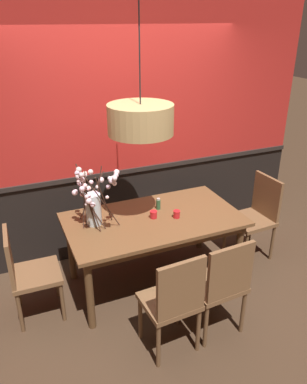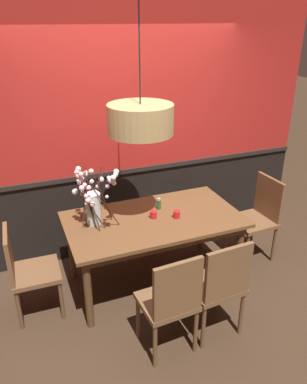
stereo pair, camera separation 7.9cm
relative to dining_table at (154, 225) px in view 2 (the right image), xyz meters
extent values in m
plane|color=#422D1E|center=(0.00, 0.00, -0.68)|extent=(24.00, 24.00, 0.00)
cube|color=black|center=(0.00, 0.82, -0.20)|extent=(4.40, 0.12, 0.96)
cube|color=black|center=(0.00, 0.81, 0.30)|extent=(4.40, 0.14, 0.05)
cube|color=#B2231E|center=(0.00, 0.82, 1.25)|extent=(4.40, 0.12, 1.93)
cube|color=brown|center=(0.00, 0.00, 0.06)|extent=(1.72, 0.96, 0.04)
cube|color=brown|center=(0.00, 0.00, 0.01)|extent=(1.61, 0.85, 0.08)
cylinder|color=brown|center=(-0.77, -0.39, -0.32)|extent=(0.07, 0.07, 0.73)
cylinder|color=brown|center=(0.77, -0.39, -0.32)|extent=(0.07, 0.07, 0.73)
cylinder|color=brown|center=(-0.77, 0.39, -0.32)|extent=(0.07, 0.07, 0.73)
cylinder|color=brown|center=(0.77, 0.39, -0.32)|extent=(0.07, 0.07, 0.73)
cube|color=brown|center=(-1.17, -0.02, -0.24)|extent=(0.44, 0.44, 0.04)
cube|color=brown|center=(-1.36, -0.01, 0.00)|extent=(0.05, 0.41, 0.44)
cylinder|color=brown|center=(-0.98, 0.16, -0.47)|extent=(0.04, 0.04, 0.42)
cylinder|color=brown|center=(-0.99, -0.21, -0.47)|extent=(0.04, 0.04, 0.42)
cylinder|color=brown|center=(-1.35, 0.17, -0.47)|extent=(0.04, 0.04, 0.42)
cylinder|color=brown|center=(-1.36, -0.20, -0.47)|extent=(0.04, 0.04, 0.42)
cube|color=brown|center=(-0.22, -0.84, -0.22)|extent=(0.45, 0.42, 0.04)
cube|color=brown|center=(-0.21, -1.02, 0.04)|extent=(0.41, 0.06, 0.48)
cylinder|color=brown|center=(-0.41, -0.68, -0.46)|extent=(0.04, 0.04, 0.44)
cylinder|color=brown|center=(-0.04, -0.66, -0.46)|extent=(0.04, 0.04, 0.44)
cylinder|color=brown|center=(-0.39, -1.02, -0.46)|extent=(0.04, 0.04, 0.44)
cylinder|color=brown|center=(-0.02, -1.00, -0.46)|extent=(0.04, 0.04, 0.44)
cube|color=brown|center=(0.23, -0.80, -0.22)|extent=(0.47, 0.44, 0.04)
cube|color=brown|center=(0.24, -0.99, 0.04)|extent=(0.43, 0.06, 0.47)
cylinder|color=brown|center=(0.03, -0.63, -0.46)|extent=(0.04, 0.04, 0.44)
cylinder|color=brown|center=(0.42, -0.61, -0.46)|extent=(0.04, 0.04, 0.44)
cylinder|color=brown|center=(0.05, -0.99, -0.46)|extent=(0.04, 0.04, 0.44)
cylinder|color=brown|center=(0.44, -0.97, -0.46)|extent=(0.04, 0.04, 0.44)
cube|color=brown|center=(-0.24, 0.84, -0.24)|extent=(0.49, 0.46, 0.04)
cube|color=brown|center=(-0.23, 1.04, 0.02)|extent=(0.44, 0.07, 0.48)
cylinder|color=brown|center=(-0.06, 0.65, -0.47)|extent=(0.04, 0.04, 0.42)
cylinder|color=brown|center=(-0.46, 0.67, -0.47)|extent=(0.04, 0.04, 0.42)
cylinder|color=brown|center=(-0.03, 1.02, -0.47)|extent=(0.04, 0.04, 0.42)
cylinder|color=brown|center=(-0.43, 1.04, -0.47)|extent=(0.04, 0.04, 0.42)
cube|color=brown|center=(0.28, 0.81, -0.23)|extent=(0.45, 0.44, 0.04)
cube|color=brown|center=(0.30, 0.99, 0.01)|extent=(0.40, 0.07, 0.43)
cylinder|color=brown|center=(0.45, 0.62, -0.46)|extent=(0.04, 0.04, 0.43)
cylinder|color=brown|center=(0.09, 0.65, -0.46)|extent=(0.04, 0.04, 0.43)
cylinder|color=brown|center=(0.48, 0.96, -0.46)|extent=(0.04, 0.04, 0.43)
cylinder|color=brown|center=(0.12, 0.99, -0.46)|extent=(0.04, 0.04, 0.43)
cube|color=brown|center=(1.21, 0.02, -0.22)|extent=(0.46, 0.47, 0.04)
cube|color=brown|center=(1.40, 0.03, 0.04)|extent=(0.06, 0.42, 0.48)
cylinder|color=brown|center=(1.03, -0.19, -0.46)|extent=(0.04, 0.04, 0.44)
cylinder|color=brown|center=(1.01, 0.20, -0.46)|extent=(0.04, 0.04, 0.44)
cylinder|color=brown|center=(1.40, -0.17, -0.46)|extent=(0.04, 0.04, 0.44)
cylinder|color=brown|center=(1.38, 0.22, -0.46)|extent=(0.04, 0.04, 0.44)
cylinder|color=silver|center=(-0.56, 0.12, 0.24)|extent=(0.15, 0.15, 0.31)
cylinder|color=silver|center=(-0.56, 0.12, 0.12)|extent=(0.13, 0.13, 0.07)
cylinder|color=#472D23|center=(-0.52, -0.07, 0.39)|extent=(0.34, 0.15, 0.61)
sphere|color=silver|center=(-0.45, -0.21, 0.65)|extent=(0.04, 0.04, 0.04)
sphere|color=white|center=(-0.48, -0.18, 0.65)|extent=(0.04, 0.04, 0.04)
sphere|color=white|center=(-0.46, -0.26, 0.69)|extent=(0.05, 0.05, 0.05)
sphere|color=silver|center=(-0.48, -0.15, 0.57)|extent=(0.04, 0.04, 0.04)
sphere|color=white|center=(-0.47, -0.23, 0.65)|extent=(0.05, 0.05, 0.05)
cylinder|color=#472D23|center=(-0.61, 0.06, 0.31)|extent=(0.09, 0.08, 0.46)
sphere|color=#FFD7D2|center=(-0.58, 0.08, 0.30)|extent=(0.05, 0.05, 0.05)
sphere|color=silver|center=(-0.60, 0.09, 0.31)|extent=(0.03, 0.03, 0.03)
sphere|color=white|center=(-0.64, 0.08, 0.32)|extent=(0.03, 0.03, 0.03)
sphere|color=silver|center=(-0.64, 0.05, 0.52)|extent=(0.03, 0.03, 0.03)
sphere|color=#FFCAD2|center=(-0.59, 0.07, 0.35)|extent=(0.03, 0.03, 0.03)
cylinder|color=#472D23|center=(-0.51, 0.14, 0.37)|extent=(0.11, 0.07, 0.57)
sphere|color=#F3C4E6|center=(-0.53, 0.13, 0.39)|extent=(0.05, 0.05, 0.05)
sphere|color=silver|center=(-0.51, 0.14, 0.45)|extent=(0.03, 0.03, 0.03)
sphere|color=white|center=(-0.46, 0.15, 0.51)|extent=(0.05, 0.05, 0.05)
cylinder|color=#472D23|center=(-0.59, 0.03, 0.28)|extent=(0.20, 0.11, 0.38)
sphere|color=silver|center=(-0.60, 0.00, 0.35)|extent=(0.05, 0.05, 0.05)
sphere|color=#FFC6E3|center=(-0.63, -0.03, 0.45)|extent=(0.04, 0.04, 0.04)
sphere|color=white|center=(-0.65, -0.08, 0.43)|extent=(0.05, 0.05, 0.05)
sphere|color=#F9C7CF|center=(-0.66, -0.07, 0.47)|extent=(0.04, 0.04, 0.04)
cylinder|color=#472D23|center=(-0.64, 0.13, 0.30)|extent=(0.09, 0.14, 0.44)
sphere|color=silver|center=(-0.65, 0.15, 0.42)|extent=(0.04, 0.04, 0.04)
sphere|color=#F9D0DE|center=(-0.72, 0.16, 0.42)|extent=(0.05, 0.05, 0.05)
sphere|color=#F4CAE1|center=(-0.71, 0.15, 0.44)|extent=(0.04, 0.04, 0.04)
cylinder|color=#472D23|center=(-0.62, 0.17, 0.34)|extent=(0.06, 0.08, 0.51)
sphere|color=#FFCADD|center=(-0.64, 0.19, 0.38)|extent=(0.05, 0.05, 0.05)
sphere|color=silver|center=(-0.66, 0.22, 0.55)|extent=(0.05, 0.05, 0.05)
sphere|color=#F8C5E5|center=(-0.66, 0.18, 0.50)|extent=(0.05, 0.05, 0.05)
cylinder|color=#472D23|center=(-0.63, 0.07, 0.37)|extent=(0.13, 0.14, 0.58)
sphere|color=#FFD2E4|center=(-0.66, 0.03, 0.50)|extent=(0.03, 0.03, 0.03)
sphere|color=#FDCDD8|center=(-0.62, 0.03, 0.49)|extent=(0.03, 0.03, 0.03)
sphere|color=#FECECF|center=(-0.70, 0.00, 0.60)|extent=(0.03, 0.03, 0.03)
sphere|color=#F5CFD2|center=(-0.68, -0.02, 0.66)|extent=(0.05, 0.05, 0.05)
sphere|color=white|center=(-0.62, 0.03, 0.38)|extent=(0.03, 0.03, 0.03)
sphere|color=#FFCED4|center=(-0.65, 0.01, 0.54)|extent=(0.04, 0.04, 0.04)
cylinder|color=#472D23|center=(-0.54, 0.26, 0.31)|extent=(0.28, 0.02, 0.46)
sphere|color=#FFDAD8|center=(-0.51, 0.36, 0.52)|extent=(0.05, 0.05, 0.05)
sphere|color=#FFDAD1|center=(-0.55, 0.30, 0.38)|extent=(0.05, 0.05, 0.05)
sphere|color=#FFDAD9|center=(-0.51, 0.27, 0.34)|extent=(0.05, 0.05, 0.05)
sphere|color=#F2DDCE|center=(-0.56, 0.37, 0.51)|extent=(0.04, 0.04, 0.04)
sphere|color=#FAD4DC|center=(-0.56, 0.36, 0.49)|extent=(0.04, 0.04, 0.04)
sphere|color=white|center=(-0.52, 0.34, 0.42)|extent=(0.05, 0.05, 0.05)
cylinder|color=#472D23|center=(-0.62, 0.04, 0.40)|extent=(0.15, 0.19, 0.63)
sphere|color=silver|center=(-0.67, 0.02, 0.60)|extent=(0.04, 0.04, 0.04)
sphere|color=#FFD7D1|center=(-0.70, -0.01, 0.70)|extent=(0.05, 0.05, 0.05)
sphere|color=#FACEDF|center=(-0.68, 0.00, 0.52)|extent=(0.05, 0.05, 0.05)
sphere|color=#FCC9E5|center=(-0.71, -0.02, 0.68)|extent=(0.04, 0.04, 0.04)
sphere|color=silver|center=(-0.72, -0.02, 0.68)|extent=(0.03, 0.03, 0.03)
sphere|color=#F6CDD7|center=(-0.69, 0.00, 0.61)|extent=(0.03, 0.03, 0.03)
cylinder|color=#472D23|center=(-0.48, 0.03, 0.36)|extent=(0.19, 0.19, 0.55)
sphere|color=white|center=(-0.41, -0.05, 0.59)|extent=(0.05, 0.05, 0.05)
sphere|color=#F7D2CF|center=(-0.39, -0.02, 0.53)|extent=(0.04, 0.04, 0.04)
sphere|color=white|center=(-0.46, -0.02, 0.40)|extent=(0.03, 0.03, 0.03)
sphere|color=white|center=(-0.38, -0.06, 0.62)|extent=(0.05, 0.05, 0.05)
sphere|color=white|center=(-0.37, -0.03, 0.64)|extent=(0.05, 0.05, 0.05)
cylinder|color=red|center=(0.00, 0.00, 0.12)|extent=(0.07, 0.07, 0.08)
torus|color=red|center=(0.00, 0.00, 0.16)|extent=(0.07, 0.07, 0.01)
cylinder|color=silver|center=(0.00, 0.00, 0.11)|extent=(0.05, 0.05, 0.04)
cylinder|color=red|center=(0.21, -0.08, 0.12)|extent=(0.06, 0.06, 0.08)
torus|color=red|center=(0.21, -0.08, 0.16)|extent=(0.07, 0.07, 0.01)
cylinder|color=silver|center=(0.21, -0.08, 0.11)|extent=(0.05, 0.05, 0.04)
cylinder|color=#2D5633|center=(0.12, 0.16, 0.13)|extent=(0.04, 0.04, 0.10)
cylinder|color=beige|center=(0.12, 0.16, 0.19)|extent=(0.03, 0.03, 0.02)
cylinder|color=tan|center=(-0.12, 0.01, 1.08)|extent=(0.58, 0.58, 0.26)
sphere|color=#F9EAB7|center=(-0.12, 0.01, 1.04)|extent=(0.14, 0.14, 0.14)
cylinder|color=black|center=(-0.12, 0.01, 1.71)|extent=(0.01, 0.01, 1.01)
camera|label=1|loc=(-1.29, -3.01, 1.89)|focal=35.43mm
camera|label=2|loc=(-1.21, -3.04, 1.89)|focal=35.43mm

